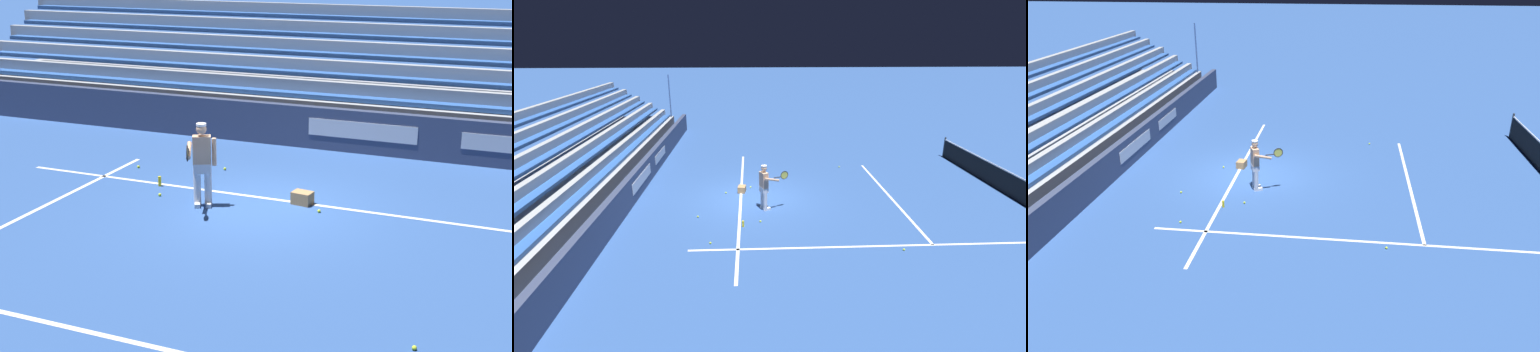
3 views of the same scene
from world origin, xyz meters
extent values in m
plane|color=#2D5193|center=(0.00, 0.00, 0.00)|extent=(160.00, 160.00, 0.00)
cube|color=white|center=(0.00, -0.50, 0.00)|extent=(12.00, 0.10, 0.01)
cube|color=white|center=(0.00, 5.50, 0.00)|extent=(8.22, 0.10, 0.01)
cube|color=#384260|center=(0.00, -4.67, 0.55)|extent=(26.13, 0.24, 1.10)
cube|color=silver|center=(-0.89, -4.55, 0.61)|extent=(2.80, 0.01, 0.44)
cube|color=silver|center=(-4.43, -4.55, 0.61)|extent=(2.20, 0.01, 0.40)
cube|color=#9EA3A8|center=(0.00, -7.27, 0.55)|extent=(24.82, 4.00, 1.10)
cube|color=#2D5BAD|center=(0.00, -5.67, 1.18)|extent=(24.33, 0.40, 0.12)
cube|color=#9EA3A8|center=(0.00, -5.95, 1.33)|extent=(24.82, 0.24, 0.45)
cube|color=#2D5BAD|center=(0.00, -6.47, 1.63)|extent=(24.33, 0.40, 0.12)
cube|color=#9EA3A8|center=(0.00, -6.75, 1.77)|extent=(24.82, 0.24, 0.45)
cube|color=#2D5BAD|center=(0.00, -7.27, 2.08)|extent=(24.33, 0.40, 0.12)
cube|color=#9EA3A8|center=(0.00, -7.55, 2.23)|extent=(24.82, 0.24, 0.45)
cube|color=#2D5BAD|center=(0.00, -8.07, 2.53)|extent=(24.33, 0.40, 0.12)
cube|color=#9EA3A8|center=(0.00, -8.35, 2.67)|extent=(24.82, 0.24, 0.45)
cube|color=#2D5BAD|center=(0.00, -8.87, 2.98)|extent=(24.33, 0.40, 0.12)
cube|color=#9EA3A8|center=(0.00, -9.15, 3.12)|extent=(24.82, 0.24, 0.45)
cylinder|color=silver|center=(1.04, 0.34, 0.44)|extent=(0.15, 0.15, 0.88)
cylinder|color=silver|center=(1.24, 0.43, 0.44)|extent=(0.15, 0.15, 0.88)
cube|color=white|center=(1.02, 0.39, 0.04)|extent=(0.22, 0.30, 0.09)
cube|color=white|center=(1.22, 0.48, 0.04)|extent=(0.22, 0.30, 0.09)
cube|color=silver|center=(1.14, 0.38, 0.80)|extent=(0.40, 0.34, 0.20)
cube|color=tan|center=(1.14, 0.38, 1.17)|extent=(0.41, 0.34, 0.58)
sphere|color=tan|center=(1.14, 0.39, 1.60)|extent=(0.21, 0.21, 0.21)
cylinder|color=white|center=(1.14, 0.39, 1.69)|extent=(0.20, 0.20, 0.05)
cylinder|color=tan|center=(0.92, 0.28, 1.13)|extent=(0.09, 0.09, 0.56)
cylinder|color=tan|center=(1.28, 0.67, 1.22)|extent=(0.32, 0.57, 0.24)
cylinder|color=black|center=(1.18, 0.89, 1.27)|extent=(0.15, 0.29, 0.03)
torus|color=black|center=(1.07, 1.14, 1.31)|extent=(0.15, 0.30, 0.31)
cylinder|color=#D6D14C|center=(1.07, 1.14, 1.31)|extent=(0.12, 0.25, 0.27)
cube|color=#A87F51|center=(-0.70, -0.47, 0.13)|extent=(0.44, 0.35, 0.26)
sphere|color=#CCE533|center=(-0.56, -1.12, 0.03)|extent=(0.07, 0.07, 0.07)
sphere|color=#CCE533|center=(-3.84, 4.28, 0.03)|extent=(0.07, 0.07, 0.07)
sphere|color=#CCE533|center=(2.24, 0.22, 0.03)|extent=(0.07, 0.07, 0.07)
sphere|color=#CCE533|center=(3.72, -1.36, 0.03)|extent=(0.07, 0.07, 0.07)
sphere|color=#CCE533|center=(-1.17, -0.11, 0.03)|extent=(0.07, 0.07, 0.07)
sphere|color=#CCE533|center=(1.74, -1.99, 0.03)|extent=(0.07, 0.07, 0.07)
cylinder|color=yellow|center=(2.57, -0.37, 0.11)|extent=(0.07, 0.07, 0.22)
camera|label=1|loc=(-5.02, 12.59, 4.98)|focal=50.00mm
camera|label=2|loc=(14.79, -0.05, 5.98)|focal=28.00mm
camera|label=3|loc=(15.98, 3.22, 6.94)|focal=35.00mm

